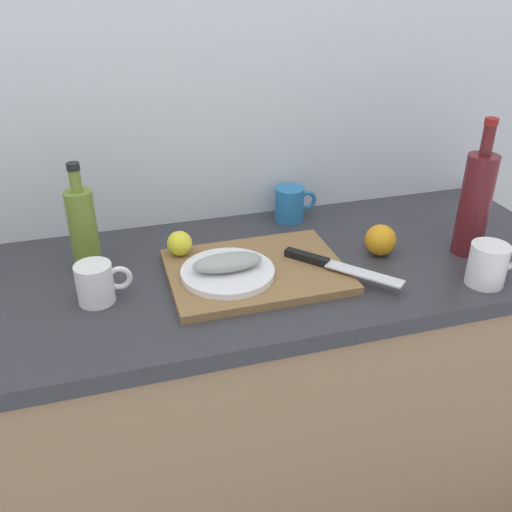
# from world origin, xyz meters

# --- Properties ---
(back_wall) EXTENTS (3.20, 0.05, 2.50)m
(back_wall) POSITION_xyz_m (0.00, 0.33, 1.25)
(back_wall) COLOR silver
(back_wall) RESTS_ON ground_plane
(kitchen_counter) EXTENTS (2.00, 0.60, 0.90)m
(kitchen_counter) POSITION_xyz_m (0.00, 0.00, 0.45)
(kitchen_counter) COLOR #9E7A56
(kitchen_counter) RESTS_ON ground_plane
(cutting_board) EXTENTS (0.40, 0.30, 0.02)m
(cutting_board) POSITION_xyz_m (0.18, -0.04, 0.91)
(cutting_board) COLOR olive
(cutting_board) RESTS_ON kitchen_counter
(white_plate) EXTENTS (0.21, 0.21, 0.01)m
(white_plate) POSITION_xyz_m (0.11, -0.05, 0.93)
(white_plate) COLOR white
(white_plate) RESTS_ON cutting_board
(fish_fillet) EXTENTS (0.16, 0.07, 0.04)m
(fish_fillet) POSITION_xyz_m (0.11, -0.05, 0.95)
(fish_fillet) COLOR #999E99
(fish_fillet) RESTS_ON white_plate
(chef_knife) EXTENTS (0.21, 0.24, 0.02)m
(chef_knife) POSITION_xyz_m (0.34, -0.08, 0.93)
(chef_knife) COLOR silver
(chef_knife) RESTS_ON cutting_board
(lemon_0) EXTENTS (0.06, 0.06, 0.06)m
(lemon_0) POSITION_xyz_m (0.03, 0.07, 0.95)
(lemon_0) COLOR yellow
(lemon_0) RESTS_ON cutting_board
(olive_oil_bottle) EXTENTS (0.06, 0.06, 0.26)m
(olive_oil_bottle) POSITION_xyz_m (-0.19, 0.10, 1.01)
(olive_oil_bottle) COLOR olive
(olive_oil_bottle) RESTS_ON kitchen_counter
(wine_bottle) EXTENTS (0.07, 0.07, 0.34)m
(wine_bottle) POSITION_xyz_m (0.72, -0.08, 1.03)
(wine_bottle) COLOR #59191E
(wine_bottle) RESTS_ON kitchen_counter
(coffee_mug_0) EXTENTS (0.12, 0.08, 0.09)m
(coffee_mug_0) POSITION_xyz_m (0.36, 0.23, 0.95)
(coffee_mug_0) COLOR #2672B2
(coffee_mug_0) RESTS_ON kitchen_counter
(coffee_mug_1) EXTENTS (0.12, 0.08, 0.09)m
(coffee_mug_1) POSITION_xyz_m (-0.17, -0.05, 0.94)
(coffee_mug_1) COLOR white
(coffee_mug_1) RESTS_ON kitchen_counter
(coffee_mug_2) EXTENTS (0.13, 0.09, 0.10)m
(coffee_mug_2) POSITION_xyz_m (0.67, -0.22, 0.95)
(coffee_mug_2) COLOR white
(coffee_mug_2) RESTS_ON kitchen_counter
(orange_0) EXTENTS (0.08, 0.08, 0.08)m
(orange_0) POSITION_xyz_m (0.51, -0.03, 0.94)
(orange_0) COLOR orange
(orange_0) RESTS_ON kitchen_counter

